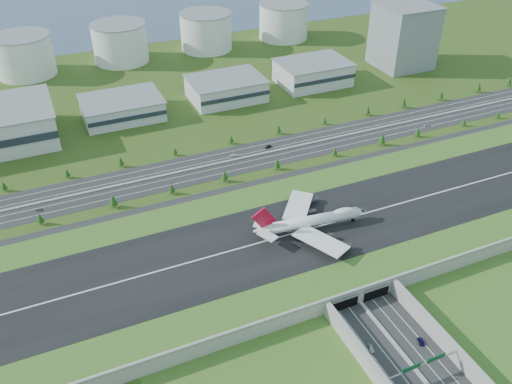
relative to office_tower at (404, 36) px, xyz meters
name	(u,v)px	position (x,y,z in m)	size (l,w,h in m)	color
ground	(309,241)	(-200.00, -195.00, -27.50)	(1200.00, 1200.00, 0.00)	#304515
airfield_deck	(310,235)	(-200.00, -195.09, -23.38)	(520.00, 100.00, 9.20)	gray
underpass_road	(429,379)	(-200.00, -294.42, -24.07)	(38.80, 120.40, 8.00)	#28282B
sign_gantry_near	(423,365)	(-200.00, -290.04, -20.55)	(38.70, 0.70, 9.80)	gray
north_expressway	(242,159)	(-200.00, -100.00, -27.44)	(560.00, 36.00, 0.12)	#28282B
tree_row	(273,146)	(-176.90, -99.80, -22.81)	(496.86, 48.71, 8.41)	#3D2819
hangar_mid_a	(122,108)	(-260.00, -5.00, -20.00)	(58.00, 42.00, 15.00)	silver
hangar_mid_b	(226,89)	(-175.00, -5.00, -19.00)	(58.00, 42.00, 17.00)	silver
hangar_mid_c	(313,73)	(-95.00, -5.00, -18.00)	(58.00, 42.00, 19.00)	silver
office_tower	(404,36)	(0.00, 0.00, 0.00)	(46.00, 46.00, 55.00)	gray
fuel_tank_a	(24,56)	(-320.00, 115.00, -10.00)	(50.00, 50.00, 35.00)	silver
fuel_tank_b	(120,43)	(-235.00, 115.00, -10.00)	(50.00, 50.00, 35.00)	silver
fuel_tank_c	(206,32)	(-150.00, 115.00, -10.00)	(50.00, 50.00, 35.00)	silver
fuel_tank_d	(283,21)	(-65.00, 115.00, -10.00)	(50.00, 50.00, 35.00)	silver
bay_water	(122,11)	(-200.00, 285.00, -27.47)	(1200.00, 260.00, 0.06)	#3B5071
boeing_747	(311,221)	(-199.87, -195.47, -13.78)	(65.04, 61.18, 20.12)	white
car_0	(371,348)	(-210.85, -270.59, -26.53)	(2.02, 5.01, 1.71)	#BCBDC1
car_2	(421,341)	(-188.80, -275.85, -26.72)	(2.19, 4.76, 1.32)	#0D0C3E
car_4	(39,210)	(-331.29, -107.68, -26.72)	(1.55, 3.85, 1.31)	slate
car_5	(268,147)	(-178.04, -93.45, -26.56)	(1.74, 5.00, 1.65)	black
car_6	(426,125)	(-55.93, -110.65, -26.70)	(2.25, 4.88, 1.36)	silver
car_7	(233,155)	(-204.58, -94.67, -26.70)	(1.91, 4.70, 1.36)	silver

